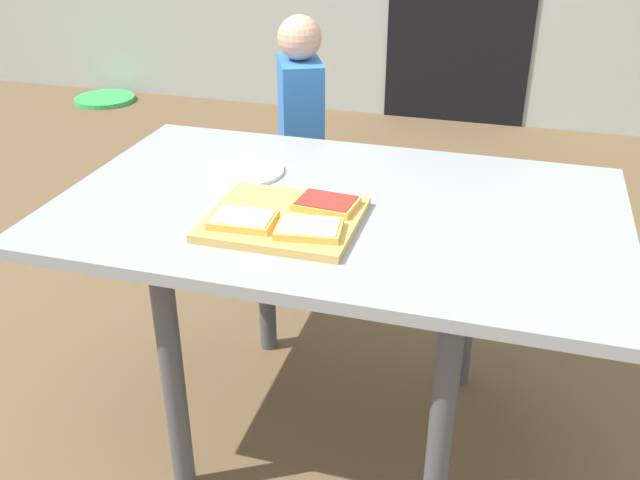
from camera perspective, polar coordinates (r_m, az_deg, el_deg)
name	(u,v)px	position (r m, az deg, el deg)	size (l,w,h in m)	color
ground_plane	(335,427)	(2.18, 1.24, -14.88)	(16.00, 16.00, 0.00)	brown
dining_table	(338,235)	(1.80, 1.45, 0.42)	(1.40, 0.88, 0.74)	#979B9A
cutting_board	(284,219)	(1.66, -2.94, 1.69)	(0.35, 0.31, 0.02)	tan
pizza_slice_near_right	(309,229)	(1.57, -0.88, 0.93)	(0.16, 0.12, 0.02)	#E9AD48
pizza_slice_near_left	(243,220)	(1.62, -6.22, 1.65)	(0.15, 0.11, 0.02)	#E9AD48
pizza_slice_far_right	(326,203)	(1.69, 0.50, 2.97)	(0.15, 0.12, 0.02)	#E9AD48
plate_white_left	(243,171)	(1.96, -6.26, 5.58)	(0.23, 0.23, 0.01)	white
child_left	(301,145)	(2.57, -1.55, 7.64)	(0.23, 0.28, 1.05)	#3A345F
garden_hose_coil	(105,99)	(5.36, -16.97, 10.82)	(0.42, 0.42, 0.03)	green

